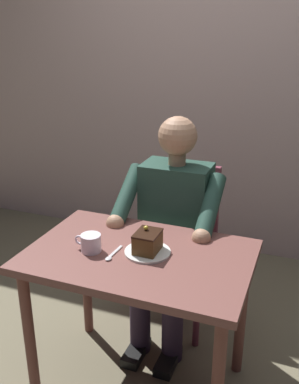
{
  "coord_description": "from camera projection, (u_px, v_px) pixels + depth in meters",
  "views": [
    {
      "loc": [
        -0.65,
        1.54,
        1.65
      ],
      "look_at": [
        -0.01,
        -0.1,
        0.97
      ],
      "focal_mm": 40.64,
      "sensor_mm": 36.0,
      "label": 1
    }
  ],
  "objects": [
    {
      "name": "ground_plane",
      "position": [
        140.0,
        382.0,
        2.15
      ],
      "size": [
        14.0,
        14.0,
        0.0
      ],
      "primitive_type": "plane",
      "color": "#726A51"
    },
    {
      "name": "cafe_rear_panel",
      "position": [
        227.0,
        49.0,
        3.01
      ],
      "size": [
        6.4,
        0.12,
        3.0
      ],
      "primitive_type": "cube",
      "color": "#B89D9A",
      "rests_on": "ground"
    },
    {
      "name": "dining_table",
      "position": [
        139.0,
        273.0,
        1.93
      ],
      "size": [
        0.97,
        0.64,
        0.72
      ],
      "color": "brown",
      "rests_on": "ground"
    },
    {
      "name": "chair",
      "position": [
        180.0,
        237.0,
        2.5
      ],
      "size": [
        0.42,
        0.42,
        0.92
      ],
      "color": "brown",
      "rests_on": "ground"
    },
    {
      "name": "seated_person",
      "position": [
        171.0,
        228.0,
        2.3
      ],
      "size": [
        0.53,
        0.58,
        1.23
      ],
      "color": "#244539",
      "rests_on": "ground"
    },
    {
      "name": "dessert_plate",
      "position": [
        148.0,
        252.0,
        1.89
      ],
      "size": [
        0.2,
        0.2,
        0.01
      ],
      "primitive_type": "cylinder",
      "color": "white",
      "rests_on": "dining_table"
    },
    {
      "name": "cake_slice",
      "position": [
        148.0,
        242.0,
        1.87
      ],
      "size": [
        0.1,
        0.13,
        0.11
      ],
      "color": "#54391A",
      "rests_on": "dessert_plate"
    },
    {
      "name": "coffee_cup",
      "position": [
        91.0,
        243.0,
        1.89
      ],
      "size": [
        0.12,
        0.09,
        0.08
      ],
      "color": "white",
      "rests_on": "dining_table"
    },
    {
      "name": "dessert_spoon",
      "position": [
        112.0,
        255.0,
        1.86
      ],
      "size": [
        0.03,
        0.14,
        0.01
      ],
      "color": "silver",
      "rests_on": "dining_table"
    }
  ]
}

